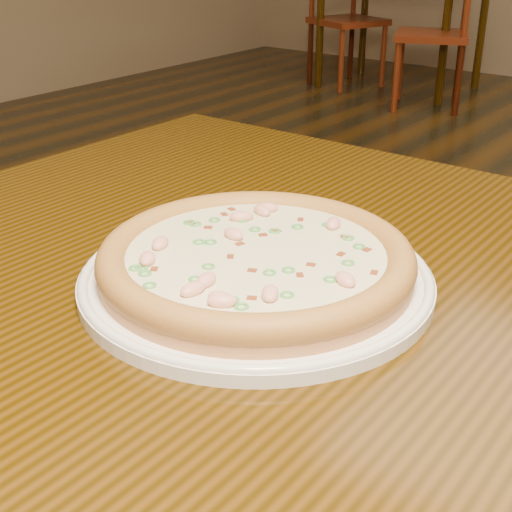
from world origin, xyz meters
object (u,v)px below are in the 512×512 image
Objects in this scene: hero_table at (388,393)px; chair_b at (442,34)px; pizza at (256,259)px; chair_a at (343,19)px; plate at (256,277)px.

hero_table is 3.97m from chair_b.
chair_a is at bearing 119.85° from pizza.
plate is at bearing -60.15° from chair_a.
pizza is 4.59m from chair_a.
pizza is at bearing -101.97° from plate.
pizza is at bearing -68.80° from chair_b.
hero_table is 4.60m from chair_a.
chair_a reaches higher than hero_table.
plate is 1.12× the size of pizza.
plate is at bearing -68.80° from chair_b.
plate is 0.34× the size of chair_b.
hero_table is 3.67× the size of plate.
chair_b is at bearing 111.20° from plate.
chair_b is at bearing -17.77° from chair_a.
chair_b reaches higher than plate.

